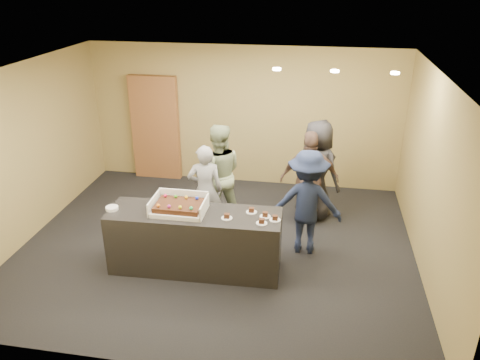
{
  "coord_description": "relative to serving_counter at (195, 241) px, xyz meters",
  "views": [
    {
      "loc": [
        1.41,
        -6.1,
        3.96
      ],
      "look_at": [
        0.36,
        0.0,
        1.15
      ],
      "focal_mm": 35.0,
      "sensor_mm": 36.0,
      "label": 1
    }
  ],
  "objects": [
    {
      "name": "slice_d",
      "position": [
        0.98,
        0.06,
        0.47
      ],
      "size": [
        0.15,
        0.15,
        0.07
      ],
      "color": "white",
      "rests_on": "serving_counter"
    },
    {
      "name": "person_server_grey",
      "position": [
        -0.09,
        1.01,
        0.31
      ],
      "size": [
        0.62,
        0.48,
        1.51
      ],
      "primitive_type": "imported",
      "rotation": [
        0.0,
        0.0,
        3.37
      ],
      "color": "gray",
      "rests_on": "floor"
    },
    {
      "name": "room",
      "position": [
        0.17,
        0.64,
        0.9
      ],
      "size": [
        6.04,
        6.0,
        2.7
      ],
      "color": "black",
      "rests_on": "ground"
    },
    {
      "name": "person_navy_man",
      "position": [
        1.51,
        0.76,
        0.36
      ],
      "size": [
        1.05,
        0.61,
        1.62
      ],
      "primitive_type": "imported",
      "rotation": [
        0.0,
        0.0,
        3.15
      ],
      "color": "#18213E",
      "rests_on": "floor"
    },
    {
      "name": "slice_b",
      "position": [
        0.78,
        0.15,
        0.47
      ],
      "size": [
        0.15,
        0.15,
        0.07
      ],
      "color": "white",
      "rests_on": "serving_counter"
    },
    {
      "name": "sheet_cake",
      "position": [
        -0.21,
        -0.0,
        0.55
      ],
      "size": [
        0.63,
        0.43,
        0.12
      ],
      "color": "black",
      "rests_on": "cake_box"
    },
    {
      "name": "slice_a",
      "position": [
        0.47,
        -0.07,
        0.47
      ],
      "size": [
        0.15,
        0.15,
        0.07
      ],
      "color": "white",
      "rests_on": "serving_counter"
    },
    {
      "name": "slice_e",
      "position": [
        1.12,
        -0.01,
        0.47
      ],
      "size": [
        0.15,
        0.15,
        0.07
      ],
      "color": "white",
      "rests_on": "serving_counter"
    },
    {
      "name": "slice_c",
      "position": [
        0.95,
        -0.13,
        0.47
      ],
      "size": [
        0.15,
        0.15,
        0.07
      ],
      "color": "white",
      "rests_on": "serving_counter"
    },
    {
      "name": "storage_cabinet",
      "position": [
        -1.6,
        3.05,
        0.6
      ],
      "size": [
        0.95,
        0.15,
        2.1
      ],
      "primitive_type": "cube",
      "color": "brown",
      "rests_on": "floor"
    },
    {
      "name": "person_brown_extra",
      "position": [
        1.52,
        1.59,
        0.37
      ],
      "size": [
        1.0,
        0.51,
        1.64
      ],
      "primitive_type": "imported",
      "rotation": [
        0.0,
        0.0,
        3.26
      ],
      "color": "brown",
      "rests_on": "floor"
    },
    {
      "name": "plate_stack",
      "position": [
        -1.15,
        -0.1,
        0.47
      ],
      "size": [
        0.17,
        0.17,
        0.04
      ],
      "primitive_type": "cylinder",
      "color": "white",
      "rests_on": "serving_counter"
    },
    {
      "name": "serving_counter",
      "position": [
        0.0,
        0.0,
        0.0
      ],
      "size": [
        2.42,
        0.78,
        0.9
      ],
      "primitive_type": "cube",
      "rotation": [
        0.0,
        0.0,
        0.03
      ],
      "color": "black",
      "rests_on": "floor"
    },
    {
      "name": "person_sage_man",
      "position": [
        0.02,
        1.46,
        0.41
      ],
      "size": [
        0.97,
        0.84,
        1.71
      ],
      "primitive_type": "imported",
      "rotation": [
        0.0,
        0.0,
        3.41
      ],
      "color": "#8F9E75",
      "rests_on": "floor"
    },
    {
      "name": "cake_box",
      "position": [
        -0.21,
        0.03,
        0.5
      ],
      "size": [
        0.74,
        0.51,
        0.22
      ],
      "color": "white",
      "rests_on": "serving_counter"
    },
    {
      "name": "person_dark_suit",
      "position": [
        1.63,
        1.9,
        0.41
      ],
      "size": [
        1.0,
        0.94,
        1.73
      ],
      "primitive_type": "imported",
      "rotation": [
        0.0,
        0.0,
        2.51
      ],
      "color": "black",
      "rests_on": "floor"
    },
    {
      "name": "ceiling_spotlights",
      "position": [
        1.77,
        1.14,
        2.22
      ],
      "size": [
        1.72,
        0.12,
        0.03
      ],
      "color": "#FFEAC6",
      "rests_on": "ceiling"
    }
  ]
}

